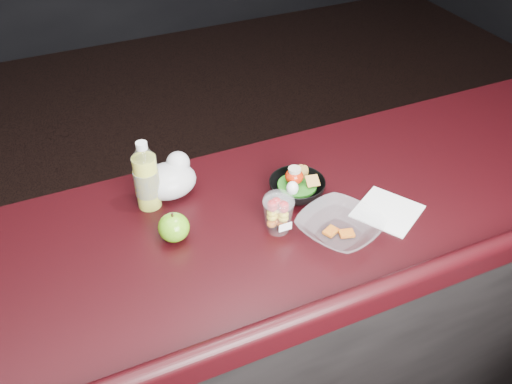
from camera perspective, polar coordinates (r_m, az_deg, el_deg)
counter at (r=1.91m, az=-1.54°, el=-15.02°), size 4.06×0.71×1.02m
lemonade_bottle at (r=1.58m, az=-10.89°, el=1.19°), size 0.07×0.07×0.21m
fruit_cup at (r=1.48m, az=2.26°, el=-1.98°), size 0.09×0.09×0.12m
green_apple at (r=1.49m, az=-8.23°, el=-3.52°), size 0.08×0.08×0.09m
plastic_bag at (r=1.63m, az=-8.63°, el=1.34°), size 0.16×0.13×0.12m
snack_bowl at (r=1.62m, az=4.08°, el=0.50°), size 0.17×0.17×0.09m
takeout_bowl at (r=1.51m, az=8.35°, el=-3.54°), size 0.27×0.27×0.05m
paper_napkin at (r=1.62m, az=13.01°, el=-1.88°), size 0.22×0.22×0.00m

